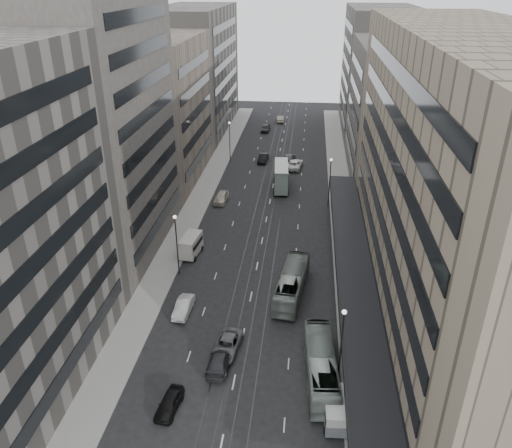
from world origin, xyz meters
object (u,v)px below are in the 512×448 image
at_px(bus_near, 321,366).
at_px(sedan_0, 169,403).
at_px(double_decker, 281,176).
at_px(sedan_2, 227,345).
at_px(bus_far, 292,283).
at_px(vw_microbus, 335,409).
at_px(sedan_1, 183,307).
at_px(panel_van, 191,245).

bearing_deg(bus_near, sedan_0, 17.05).
distance_m(double_decker, sedan_2, 43.59).
xyz_separation_m(bus_far, vw_microbus, (4.42, -18.49, -0.30)).
height_order(bus_far, sedan_0, bus_far).
xyz_separation_m(double_decker, sedan_1, (-8.71, -37.54, -1.69)).
height_order(bus_near, vw_microbus, bus_near).
distance_m(bus_far, sedan_2, 12.41).
height_order(vw_microbus, sedan_2, vw_microbus).
relative_size(sedan_0, sedan_2, 0.79).
bearing_deg(sedan_1, sedan_2, -42.58).
xyz_separation_m(bus_far, sedan_0, (-9.92, -18.78, -0.89)).
xyz_separation_m(sedan_0, sedan_2, (3.82, 8.01, 0.03)).
bearing_deg(sedan_0, bus_near, 28.52).
xyz_separation_m(vw_microbus, sedan_2, (-10.52, 7.72, -0.56)).
bearing_deg(bus_near, sedan_2, -21.15).
relative_size(bus_near, sedan_2, 2.14).
relative_size(vw_microbus, panel_van, 0.92).
bearing_deg(panel_van, sedan_0, -74.56).
bearing_deg(sedan_2, panel_van, 119.95).
distance_m(bus_near, sedan_1, 17.64).
xyz_separation_m(double_decker, panel_van, (-10.70, -24.75, -0.86)).
relative_size(bus_near, panel_van, 2.36).
xyz_separation_m(sedan_1, sedan_2, (5.90, -5.92, -0.02)).
relative_size(bus_far, panel_van, 2.40).
bearing_deg(vw_microbus, bus_far, 100.43).
distance_m(double_decker, panel_van, 26.98).
xyz_separation_m(vw_microbus, sedan_1, (-16.41, 13.64, -0.54)).
bearing_deg(bus_far, bus_near, 110.85).
xyz_separation_m(bus_near, sedan_2, (-9.39, 2.84, -0.83)).
relative_size(bus_near, sedan_1, 2.47).
distance_m(bus_near, sedan_2, 9.84).
bearing_deg(vw_microbus, sedan_2, 140.71).
bearing_deg(bus_near, double_decker, -86.26).
distance_m(double_decker, sedan_1, 38.57).
relative_size(double_decker, panel_van, 1.77).
relative_size(double_decker, sedan_0, 2.05).
distance_m(panel_van, sedan_2, 20.32).
height_order(bus_near, bus_far, bus_far).
bearing_deg(bus_far, panel_van, -22.34).
height_order(double_decker, sedan_2, double_decker).
bearing_deg(sedan_2, bus_near, -9.71).
bearing_deg(panel_van, bus_far, -22.80).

